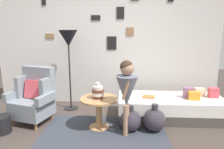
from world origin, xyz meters
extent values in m
plane|color=#423833|center=(0.00, 0.00, 0.00)|extent=(12.00, 12.00, 0.00)
cube|color=silver|center=(0.00, 1.95, 1.30)|extent=(4.80, 0.10, 2.60)
cube|color=black|center=(0.10, 1.90, 1.33)|extent=(0.20, 0.02, 0.28)
cube|color=#5D5D5A|center=(0.10, 1.89, 1.33)|extent=(0.15, 0.01, 0.22)
cube|color=black|center=(-0.23, 1.90, 1.85)|extent=(0.19, 0.02, 0.10)
cube|color=#64645F|center=(-0.23, 1.89, 1.85)|extent=(0.15, 0.01, 0.08)
cube|color=olive|center=(-1.23, 1.90, 1.48)|extent=(0.18, 0.02, 0.11)
cube|color=gray|center=(-1.23, 1.89, 1.48)|extent=(0.14, 0.01, 0.08)
cube|color=olive|center=(0.49, 1.90, 1.57)|extent=(0.15, 0.02, 0.17)
cube|color=silver|center=(0.49, 1.89, 1.57)|extent=(0.12, 0.01, 0.13)
cube|color=black|center=(0.28, 1.90, 1.95)|extent=(0.15, 0.02, 0.24)
cube|color=#9A9A99|center=(0.28, 1.89, 1.95)|extent=(0.12, 0.01, 0.19)
cube|color=#333842|center=(0.05, 0.48, 0.01)|extent=(1.97, 1.20, 0.01)
cylinder|color=#9E7042|center=(-1.55, 0.65, 0.06)|extent=(0.04, 0.04, 0.12)
cylinder|color=#9E7042|center=(-1.09, 0.51, 0.06)|extent=(0.04, 0.04, 0.12)
cylinder|color=#9E7042|center=(-1.41, 1.08, 0.06)|extent=(0.04, 0.04, 0.12)
cylinder|color=#9E7042|center=(-0.96, 0.94, 0.06)|extent=(0.04, 0.04, 0.12)
cube|color=gray|center=(-1.25, 0.79, 0.27)|extent=(0.74, 0.71, 0.30)
cube|color=gray|center=(-1.18, 1.01, 0.70)|extent=(0.61, 0.31, 0.55)
cube|color=gray|center=(-1.47, 0.96, 0.61)|extent=(0.17, 0.32, 0.39)
cube|color=gray|center=(-0.97, 0.81, 0.61)|extent=(0.17, 0.32, 0.39)
cube|color=gray|center=(-1.57, 0.87, 0.49)|extent=(0.23, 0.51, 0.14)
cube|color=gray|center=(-0.94, 0.68, 0.49)|extent=(0.23, 0.51, 0.14)
cube|color=#D64C56|center=(-1.22, 0.89, 0.58)|extent=(0.39, 0.26, 0.33)
cube|color=#4C4742|center=(1.22, 1.10, 0.09)|extent=(1.91, 0.82, 0.18)
cube|color=white|center=(1.22, 1.10, 0.29)|extent=(1.91, 0.82, 0.22)
cube|color=#D64C56|center=(1.99, 1.12, 0.49)|extent=(0.17, 0.12, 0.18)
cube|color=beige|center=(1.78, 1.22, 0.47)|extent=(0.18, 0.13, 0.15)
cube|color=orange|center=(1.60, 0.98, 0.47)|extent=(0.20, 0.13, 0.15)
cube|color=gray|center=(1.54, 1.09, 0.50)|extent=(0.18, 0.12, 0.19)
cylinder|color=tan|center=(-0.05, 0.63, 0.01)|extent=(0.34, 0.34, 0.02)
cylinder|color=tan|center=(-0.05, 0.63, 0.26)|extent=(0.10, 0.10, 0.47)
cylinder|color=tan|center=(-0.05, 0.63, 0.51)|extent=(0.62, 0.62, 0.03)
cylinder|color=brown|center=(-0.06, 0.63, 0.55)|extent=(0.16, 0.16, 0.05)
cylinder|color=silver|center=(-0.06, 0.63, 0.60)|extent=(0.20, 0.20, 0.05)
cylinder|color=brown|center=(-0.06, 0.63, 0.65)|extent=(0.20, 0.20, 0.05)
cylinder|color=silver|center=(-0.06, 0.63, 0.70)|extent=(0.16, 0.16, 0.05)
cylinder|color=silver|center=(-0.06, 0.63, 0.76)|extent=(0.08, 0.08, 0.06)
cylinder|color=black|center=(-0.73, 1.47, 0.01)|extent=(0.28, 0.28, 0.02)
cylinder|color=black|center=(-0.73, 1.47, 0.77)|extent=(0.03, 0.03, 1.51)
cone|color=black|center=(-0.73, 1.47, 1.45)|extent=(0.37, 0.37, 0.32)
cylinder|color=#A37A60|center=(0.38, 0.37, 0.25)|extent=(0.07, 0.07, 0.50)
cylinder|color=#A37A60|center=(0.41, 0.47, 0.25)|extent=(0.07, 0.07, 0.50)
cone|color=slate|center=(0.40, 0.42, 0.71)|extent=(0.34, 0.34, 0.48)
cylinder|color=slate|center=(0.40, 0.42, 0.87)|extent=(0.17, 0.17, 0.18)
cylinder|color=#A37A60|center=(0.38, 0.30, 0.78)|extent=(0.14, 0.08, 0.32)
cylinder|color=#A37A60|center=(0.45, 0.53, 0.78)|extent=(0.14, 0.08, 0.32)
sphere|color=#A37A60|center=(0.40, 0.42, 1.06)|extent=(0.20, 0.20, 0.20)
sphere|color=#38281E|center=(0.39, 0.42, 1.09)|extent=(0.19, 0.19, 0.19)
cube|color=#B97639|center=(0.82, 1.07, 0.42)|extent=(0.25, 0.20, 0.03)
sphere|color=#332D38|center=(0.47, 0.55, 0.18)|extent=(0.35, 0.35, 0.35)
cylinder|color=#332D38|center=(0.47, 0.55, 0.39)|extent=(0.10, 0.10, 0.09)
sphere|color=#332D38|center=(0.85, 0.57, 0.19)|extent=(0.37, 0.37, 0.37)
cylinder|color=#332D38|center=(0.85, 0.57, 0.41)|extent=(0.10, 0.10, 0.09)
cylinder|color=black|center=(-1.59, 0.39, 0.14)|extent=(0.28, 0.28, 0.28)
camera|label=1|loc=(0.32, -2.63, 1.64)|focal=33.73mm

